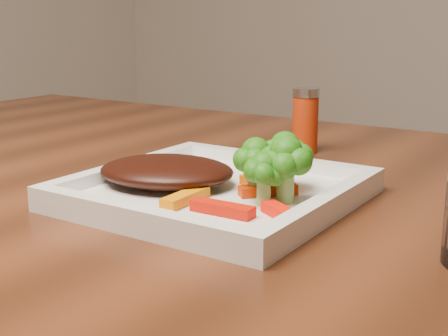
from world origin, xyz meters
The scene contains 12 objects.
plate centered at (-0.09, -0.04, 0.76)m, with size 0.27×0.27×0.01m, color white.
steak centered at (-0.15, -0.06, 0.78)m, with size 0.15×0.12×0.03m, color black.
broccoli_0 centered at (-0.04, 0.00, 0.80)m, with size 0.06×0.06×0.07m, color #1F7012, non-canonical shape.
broccoli_1 centered at (-0.01, -0.04, 0.79)m, with size 0.06×0.06×0.06m, color #366D12, non-canonical shape.
broccoli_2 centered at (-0.02, -0.06, 0.79)m, with size 0.05×0.05×0.06m, color #1C7313, non-canonical shape.
broccoli_3 centered at (-0.05, -0.04, 0.79)m, with size 0.06×0.06×0.06m, color #265F0F, non-canonical shape.
carrot_0 centered at (-0.04, -0.11, 0.77)m, with size 0.06×0.02×0.01m, color red.
carrot_1 centered at (0.01, -0.09, 0.77)m, with size 0.05×0.01×0.01m, color #F41203.
carrot_2 centered at (-0.09, -0.10, 0.77)m, with size 0.06×0.02×0.01m, color orange.
carrot_4 centered at (-0.07, 0.02, 0.77)m, with size 0.06×0.02×0.01m, color #F45F03.
carrot_6 centered at (-0.04, -0.03, 0.77)m, with size 0.06×0.02×0.01m, color red.
spice_shaker centered at (-0.12, 0.22, 0.80)m, with size 0.04×0.04×0.09m, color #A62809.
Camera 1 is at (0.26, -0.57, 0.94)m, focal length 50.00 mm.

